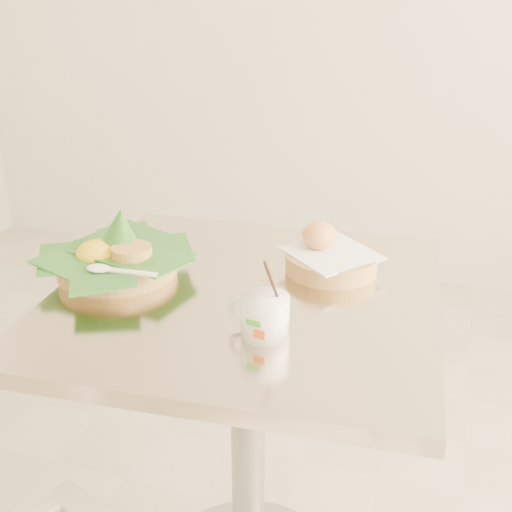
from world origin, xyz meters
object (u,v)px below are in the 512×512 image
(bread_basket, at_px, (329,257))
(coffee_mug, at_px, (264,314))
(cafe_table, at_px, (248,390))
(rice_basket, at_px, (116,254))

(bread_basket, height_order, coffee_mug, coffee_mug)
(cafe_table, height_order, coffee_mug, coffee_mug)
(rice_basket, height_order, bread_basket, rice_basket)
(rice_basket, xyz_separation_m, coffee_mug, (0.35, -0.14, -0.00))
(bread_basket, relative_size, coffee_mug, 1.58)
(rice_basket, distance_m, bread_basket, 0.42)
(rice_basket, bearing_deg, bread_basket, 19.96)
(rice_basket, relative_size, bread_basket, 1.34)
(cafe_table, relative_size, bread_basket, 3.46)
(rice_basket, height_order, coffee_mug, rice_basket)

